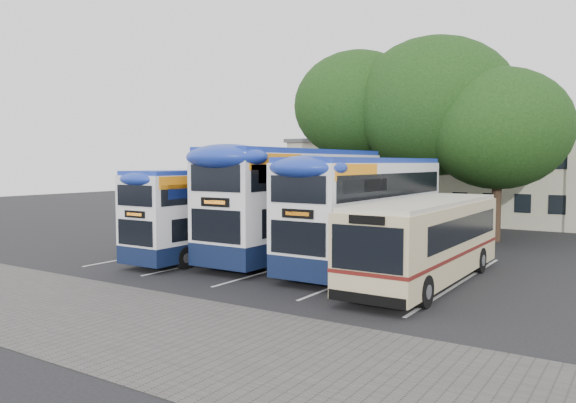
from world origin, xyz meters
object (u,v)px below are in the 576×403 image
(tree_mid, at_px, (435,107))
(tree_left, at_px, (358,106))
(tree_right, at_px, (498,129))
(bus_dd_right, at_px, (367,207))
(bus_dd_left, at_px, (216,209))
(bus_dd_mid, at_px, (299,198))
(bus_single, at_px, (427,236))

(tree_mid, bearing_deg, tree_left, -175.81)
(tree_right, bearing_deg, bus_dd_right, -104.97)
(bus_dd_right, bearing_deg, bus_dd_left, -167.61)
(tree_right, height_order, bus_dd_mid, tree_right)
(tree_right, xyz_separation_m, bus_single, (0.41, -12.35, -4.43))
(tree_right, distance_m, bus_dd_mid, 12.33)
(bus_dd_mid, bearing_deg, bus_dd_left, -146.87)
(tree_mid, xyz_separation_m, bus_dd_left, (-5.90, -12.95, -5.39))
(tree_mid, bearing_deg, bus_dd_left, -114.47)
(tree_right, relative_size, bus_dd_left, 0.99)
(tree_left, height_order, bus_dd_left, tree_left)
(tree_mid, distance_m, bus_single, 15.13)
(tree_mid, distance_m, bus_dd_left, 15.22)
(tree_left, height_order, bus_dd_right, tree_left)
(bus_dd_mid, bearing_deg, bus_single, -19.43)
(bus_single, bearing_deg, tree_right, 91.92)
(bus_dd_left, bearing_deg, bus_dd_right, 12.39)
(tree_right, height_order, bus_dd_left, tree_right)
(bus_dd_left, xyz_separation_m, bus_single, (10.12, -0.33, -0.50))
(tree_mid, bearing_deg, bus_dd_mid, -103.82)
(tree_right, bearing_deg, bus_dd_mid, -123.18)
(tree_left, distance_m, tree_mid, 4.88)
(bus_single, bearing_deg, tree_left, 125.11)
(tree_left, relative_size, tree_mid, 0.97)
(bus_dd_left, distance_m, bus_dd_mid, 3.89)
(bus_single, bearing_deg, tree_mid, 107.66)
(bus_dd_mid, relative_size, bus_dd_right, 1.09)
(tree_mid, height_order, bus_dd_left, tree_mid)
(tree_right, bearing_deg, bus_single, -88.08)
(tree_left, xyz_separation_m, bus_single, (9.09, -12.92, -6.19))
(bus_dd_left, distance_m, bus_dd_right, 7.07)
(bus_dd_left, xyz_separation_m, bus_dd_mid, (3.23, 2.11, 0.51))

